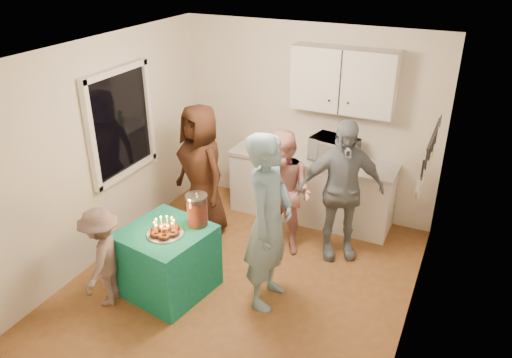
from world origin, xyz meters
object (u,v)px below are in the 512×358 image
at_px(man_birthday, 269,222).
at_px(woman_back_center, 283,194).
at_px(punch_jar, 197,211).
at_px(woman_back_left, 201,170).
at_px(party_table, 167,260).
at_px(woman_back_right, 341,190).
at_px(counter, 311,190).
at_px(child_near_left, 103,258).
at_px(microwave, 334,150).

bearing_deg(man_birthday, woman_back_center, 11.35).
distance_m(punch_jar, woman_back_left, 1.14).
xyz_separation_m(party_table, woman_back_right, (1.48, 1.46, 0.50)).
distance_m(counter, punch_jar, 2.07).
xyz_separation_m(man_birthday, woman_back_left, (-1.35, 0.94, -0.09)).
distance_m(woman_back_center, woman_back_right, 0.68).
xyz_separation_m(punch_jar, child_near_left, (-0.73, -0.71, -0.37)).
height_order(counter, man_birthday, man_birthday).
distance_m(party_table, woman_back_right, 2.14).
bearing_deg(microwave, counter, -168.51).
distance_m(microwave, punch_jar, 2.12).
distance_m(punch_jar, child_near_left, 1.08).
xyz_separation_m(man_birthday, woman_back_right, (0.42, 1.15, -0.08)).
height_order(microwave, man_birthday, man_birthday).
bearing_deg(child_near_left, woman_back_center, 124.28).
xyz_separation_m(punch_jar, woman_back_right, (1.23, 1.20, -0.05)).
bearing_deg(punch_jar, woman_back_right, 44.41).
bearing_deg(child_near_left, counter, 134.18).
bearing_deg(woman_back_left, child_near_left, -71.25).
xyz_separation_m(counter, man_birthday, (0.17, -1.85, 0.53)).
bearing_deg(woman_back_right, woman_back_left, 157.94).
relative_size(woman_back_right, child_near_left, 1.56).
xyz_separation_m(microwave, woman_back_right, (0.31, -0.70, -0.19)).
relative_size(punch_jar, woman_back_right, 0.19).
relative_size(punch_jar, child_near_left, 0.30).
distance_m(woman_back_left, child_near_left, 1.75).
bearing_deg(woman_back_right, party_table, -164.00).
xyz_separation_m(party_table, punch_jar, (0.25, 0.26, 0.55)).
relative_size(party_table, punch_jar, 2.50).
height_order(counter, microwave, microwave).
height_order(man_birthday, woman_back_right, man_birthday).
bearing_deg(woman_back_center, counter, 97.99).
xyz_separation_m(counter, woman_back_right, (0.60, -0.70, 0.45)).
bearing_deg(man_birthday, woman_back_left, 53.21).
bearing_deg(counter, punch_jar, -108.40).
relative_size(counter, woman_back_left, 1.26).
bearing_deg(woman_back_left, punch_jar, -36.49).
bearing_deg(woman_back_center, woman_back_left, -168.52).
relative_size(microwave, punch_jar, 1.70).
bearing_deg(microwave, man_birthday, -81.87).
distance_m(punch_jar, woman_back_center, 1.18).
height_order(man_birthday, woman_back_center, man_birthday).
bearing_deg(woman_back_left, man_birthday, -9.87).
xyz_separation_m(woman_back_right, child_near_left, (-1.96, -1.91, -0.31)).
distance_m(man_birthday, woman_back_center, 0.99).
xyz_separation_m(party_table, woman_back_center, (0.84, 1.27, 0.40)).
bearing_deg(party_table, woman_back_center, 56.48).
xyz_separation_m(microwave, party_table, (-1.17, -2.16, -0.69)).
distance_m(microwave, party_table, 2.56).
distance_m(party_table, man_birthday, 1.25).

